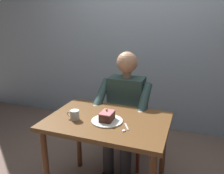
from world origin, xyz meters
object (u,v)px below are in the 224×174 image
dessert_spoon (125,129)px  coffee_cup (75,115)px  dining_table (107,130)px  cake_slice (107,116)px  seated_person (124,110)px  chair (128,118)px

dessert_spoon → coffee_cup: bearing=-2.4°
dining_table → coffee_cup: 0.31m
dining_table → cake_slice: (-0.01, 0.04, 0.15)m
cake_slice → seated_person: bearing=-88.6°
coffee_cup → chair: bearing=-108.6°
chair → dessert_spoon: size_ratio=6.35×
dining_table → chair: 0.67m
chair → cake_slice: size_ratio=6.69×
coffee_cup → dessert_spoon: bearing=177.6°
dining_table → dessert_spoon: 0.25m
seated_person → coffee_cup: (0.25, 0.57, 0.15)m
seated_person → cake_slice: size_ratio=9.37×
cake_slice → coffee_cup: 0.27m
chair → seated_person: seated_person is taller
seated_person → coffee_cup: 0.64m
dining_table → seated_person: (-0.00, -0.47, -0.01)m
seated_person → cake_slice: 0.54m
chair → dessert_spoon: chair is taller
seated_person → dessert_spoon: size_ratio=8.90×
dining_table → cake_slice: 0.15m
dining_table → chair: bearing=-90.0°
chair → cake_slice: bearing=91.0°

